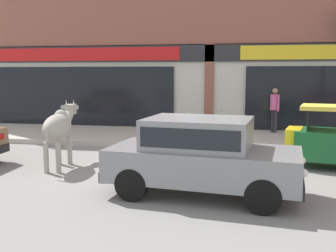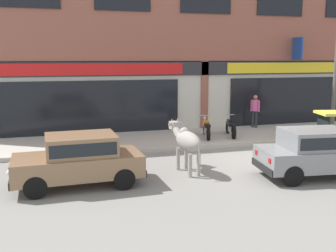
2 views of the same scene
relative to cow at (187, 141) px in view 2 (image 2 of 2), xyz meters
name	(u,v)px [view 2 (image 2 of 2)]	position (x,y,z in m)	size (l,w,h in m)	color
ground_plane	(264,161)	(3.05, 0.59, -1.01)	(90.00, 90.00, 0.00)	gray
sidewalk	(218,136)	(3.05, 4.65, -0.93)	(19.00, 3.72, 0.16)	#B7AFA3
shop_building	(203,29)	(3.06, 6.77, 3.88)	(23.00, 1.40, 10.16)	#8E5142
cow	(187,141)	(0.00, 0.00, 0.00)	(0.71, 2.15, 1.61)	#9E998E
car_0	(317,151)	(3.61, -1.53, -0.19)	(3.74, 1.99, 1.46)	black
car_2	(79,158)	(-3.31, -0.45, -0.19)	(3.67, 1.74, 1.46)	black
auto_rickshaw	(335,134)	(6.44, 1.21, -0.35)	(2.12, 1.50, 1.52)	black
motorcycle_0	(206,128)	(2.31, 4.24, -0.46)	(0.68, 1.78, 0.88)	black
motorcycle_1	(231,127)	(3.44, 4.22, -0.46)	(0.67, 1.79, 0.88)	black
pedestrian	(255,108)	(5.47, 5.85, 0.14)	(0.32, 0.44, 1.60)	#2D2D33
utility_pole	(336,75)	(7.77, 3.09, 1.82)	(0.18, 0.18, 5.34)	#595651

